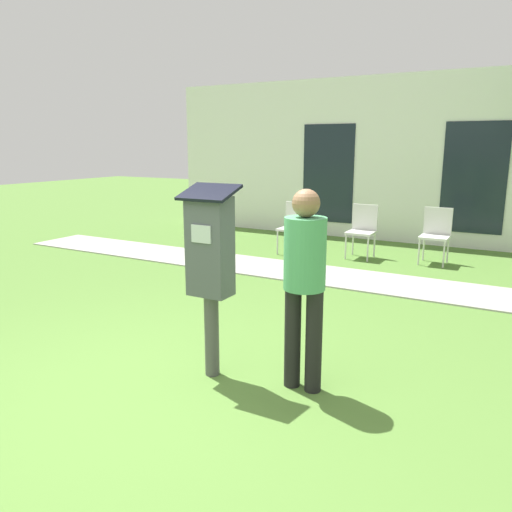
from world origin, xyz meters
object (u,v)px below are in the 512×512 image
at_px(person_standing, 304,275).
at_px(outdoor_chair_middle, 363,227).
at_px(outdoor_chair_left, 294,223).
at_px(outdoor_chair_right, 436,231).
at_px(parking_meter, 210,257).

distance_m(person_standing, outdoor_chair_middle, 4.96).
bearing_deg(outdoor_chair_middle, outdoor_chair_left, 179.02).
bearing_deg(outdoor_chair_middle, person_standing, -90.46).
relative_size(person_standing, outdoor_chair_right, 1.76).
bearing_deg(person_standing, outdoor_chair_middle, 80.53).
distance_m(person_standing, outdoor_chair_right, 5.02).
xyz_separation_m(person_standing, outdoor_chair_left, (-2.21, 4.59, -0.40)).
relative_size(parking_meter, outdoor_chair_middle, 1.77).
bearing_deg(outdoor_chair_right, outdoor_chair_left, -150.02).
bearing_deg(parking_meter, outdoor_chair_left, 107.04).
xyz_separation_m(person_standing, outdoor_chair_right, (0.12, 5.00, -0.40)).
bearing_deg(person_standing, parking_meter, 169.41).
relative_size(outdoor_chair_middle, outdoor_chair_right, 1.00).
relative_size(outdoor_chair_left, outdoor_chair_right, 1.00).
height_order(person_standing, outdoor_chair_right, person_standing).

